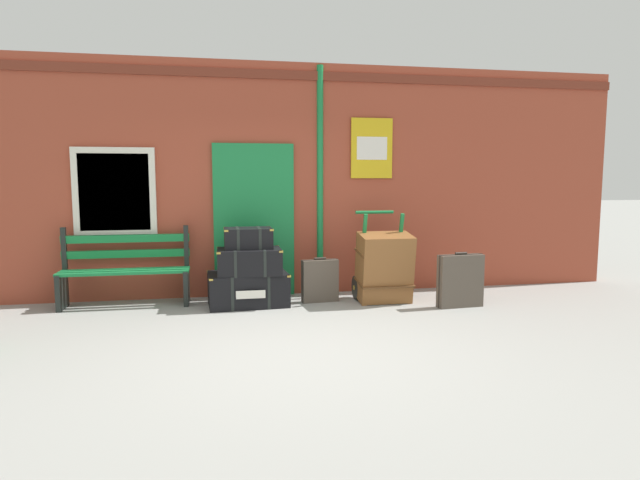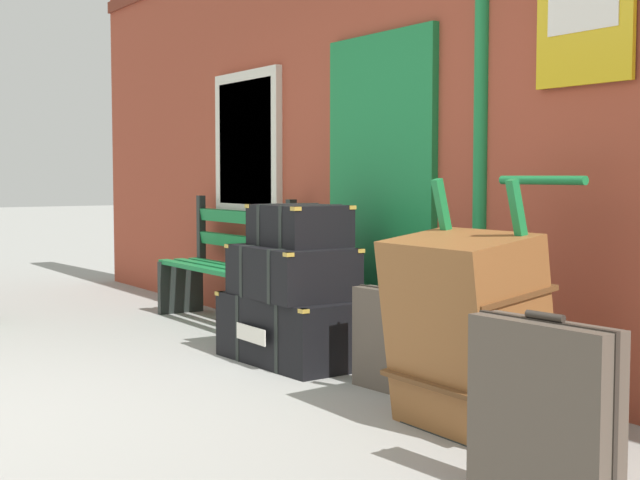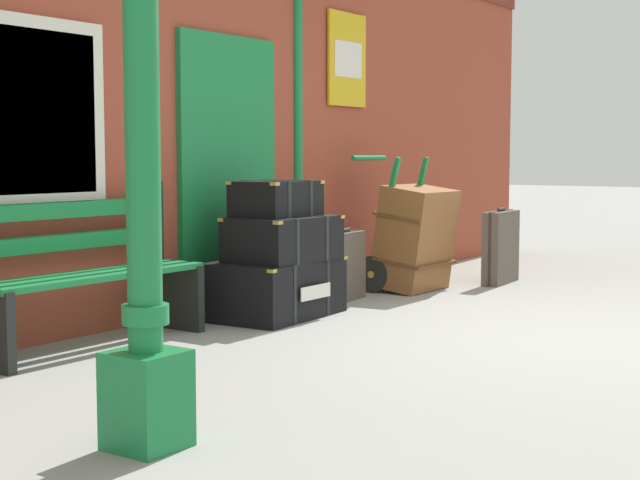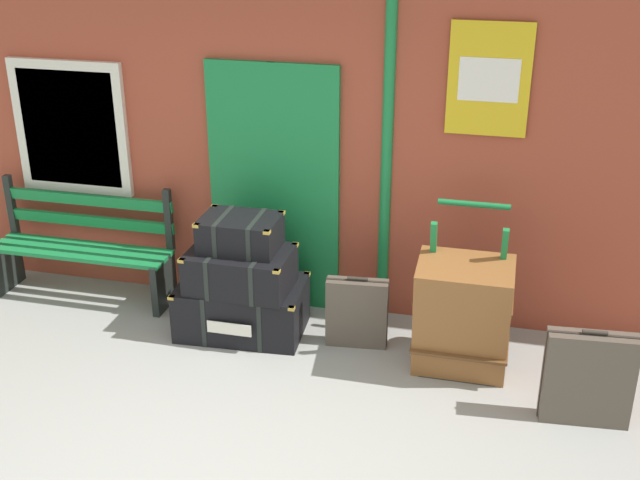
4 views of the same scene
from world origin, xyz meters
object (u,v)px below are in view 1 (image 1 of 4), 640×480
at_px(platform_bench, 126,271).
at_px(suitcase_beige, 460,281).
at_px(large_brown_trunk, 384,267).
at_px(steamer_trunk_base, 248,289).
at_px(steamer_trunk_top, 248,238).
at_px(suitcase_brown, 320,281).
at_px(steamer_trunk_middle, 249,261).
at_px(porters_trolley, 380,280).

height_order(platform_bench, suitcase_beige, platform_bench).
xyz_separation_m(large_brown_trunk, suitcase_beige, (0.87, -0.42, -0.13)).
relative_size(steamer_trunk_base, large_brown_trunk, 1.12).
bearing_deg(large_brown_trunk, steamer_trunk_base, 173.98).
bearing_deg(steamer_trunk_top, platform_bench, 169.77).
bearing_deg(suitcase_brown, steamer_trunk_middle, -175.94).
bearing_deg(steamer_trunk_top, suitcase_brown, 0.60).
bearing_deg(porters_trolley, steamer_trunk_base, 179.70).
bearing_deg(suitcase_brown, steamer_trunk_base, -179.52).
xyz_separation_m(steamer_trunk_top, large_brown_trunk, (1.76, -0.19, -0.40)).
bearing_deg(suitcase_brown, porters_trolley, -1.19).
bearing_deg(steamer_trunk_base, steamer_trunk_top, -8.49).
relative_size(platform_bench, steamer_trunk_top, 2.61).
bearing_deg(porters_trolley, suitcase_brown, 178.81).
distance_m(steamer_trunk_base, steamer_trunk_top, 0.66).
xyz_separation_m(platform_bench, steamer_trunk_base, (1.54, -0.28, -0.23)).
height_order(steamer_trunk_base, suitcase_brown, suitcase_brown).
height_order(porters_trolley, suitcase_brown, porters_trolley).
bearing_deg(platform_bench, porters_trolley, -4.97).
height_order(steamer_trunk_middle, large_brown_trunk, large_brown_trunk).
bearing_deg(steamer_trunk_middle, steamer_trunk_base, 108.02).
distance_m(porters_trolley, suitcase_brown, 0.82).
bearing_deg(steamer_trunk_middle, suitcase_beige, -11.78).
bearing_deg(steamer_trunk_middle, large_brown_trunk, -4.21).
relative_size(platform_bench, large_brown_trunk, 1.72).
bearing_deg(platform_bench, steamer_trunk_top, -10.23).
height_order(platform_bench, steamer_trunk_top, platform_bench).
bearing_deg(large_brown_trunk, steamer_trunk_top, 174.00).
xyz_separation_m(porters_trolley, suitcase_beige, (0.87, -0.60, 0.07)).
bearing_deg(suitcase_beige, steamer_trunk_base, 167.10).
bearing_deg(steamer_trunk_middle, steamer_trunk_top, 96.63).
distance_m(steamer_trunk_middle, suitcase_beige, 2.70).
xyz_separation_m(suitcase_brown, suitcase_beige, (1.70, -0.61, 0.05)).
distance_m(suitcase_brown, suitcase_beige, 1.81).
bearing_deg(steamer_trunk_top, steamer_trunk_middle, -83.37).
distance_m(porters_trolley, large_brown_trunk, 0.26).
bearing_deg(porters_trolley, steamer_trunk_middle, -178.41).
distance_m(platform_bench, suitcase_brown, 2.51).
relative_size(steamer_trunk_base, steamer_trunk_middle, 1.28).
distance_m(steamer_trunk_base, steamer_trunk_middle, 0.38).
xyz_separation_m(steamer_trunk_top, porters_trolley, (1.76, -0.01, -0.60)).
distance_m(large_brown_trunk, suitcase_brown, 0.87).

